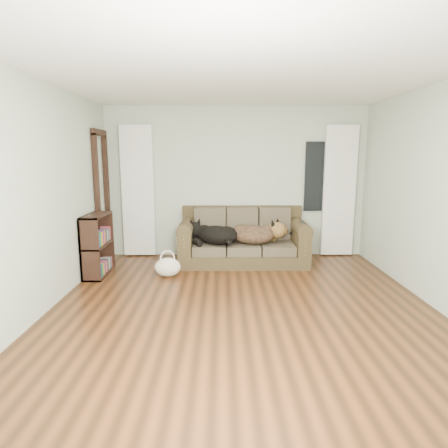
{
  "coord_description": "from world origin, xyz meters",
  "views": [
    {
      "loc": [
        -0.24,
        -4.07,
        1.76
      ],
      "look_at": [
        -0.21,
        1.6,
        0.72
      ],
      "focal_mm": 30.0,
      "sensor_mm": 36.0,
      "label": 1
    }
  ],
  "objects_px": {
    "bookshelf": "(98,242)",
    "dog_black_lab": "(214,236)",
    "sofa": "(243,236)",
    "dog_shepherd": "(255,235)",
    "tote_bag": "(168,266)"
  },
  "relations": [
    {
      "from": "sofa",
      "to": "tote_bag",
      "type": "height_order",
      "value": "sofa"
    },
    {
      "from": "sofa",
      "to": "tote_bag",
      "type": "relative_size",
      "value": 5.39
    },
    {
      "from": "dog_black_lab",
      "to": "dog_shepherd",
      "type": "relative_size",
      "value": 0.97
    },
    {
      "from": "dog_black_lab",
      "to": "tote_bag",
      "type": "height_order",
      "value": "dog_black_lab"
    },
    {
      "from": "tote_bag",
      "to": "bookshelf",
      "type": "height_order",
      "value": "bookshelf"
    },
    {
      "from": "bookshelf",
      "to": "dog_black_lab",
      "type": "bearing_deg",
      "value": 13.64
    },
    {
      "from": "dog_shepherd",
      "to": "bookshelf",
      "type": "xyz_separation_m",
      "value": [
        -2.39,
        -0.54,
        0.01
      ]
    },
    {
      "from": "sofa",
      "to": "dog_shepherd",
      "type": "relative_size",
      "value": 2.79
    },
    {
      "from": "tote_bag",
      "to": "bookshelf",
      "type": "relative_size",
      "value": 0.42
    },
    {
      "from": "tote_bag",
      "to": "bookshelf",
      "type": "bearing_deg",
      "value": 174.65
    },
    {
      "from": "bookshelf",
      "to": "sofa",
      "type": "bearing_deg",
      "value": 12.75
    },
    {
      "from": "dog_black_lab",
      "to": "tote_bag",
      "type": "relative_size",
      "value": 1.87
    },
    {
      "from": "sofa",
      "to": "bookshelf",
      "type": "height_order",
      "value": "bookshelf"
    },
    {
      "from": "dog_black_lab",
      "to": "bookshelf",
      "type": "bearing_deg",
      "value": -127.62
    },
    {
      "from": "sofa",
      "to": "bookshelf",
      "type": "bearing_deg",
      "value": -164.16
    }
  ]
}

